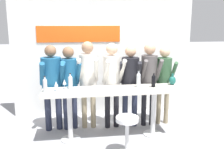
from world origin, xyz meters
TOP-DOWN VIEW (x-y plane):
  - ground_plane at (0.00, 0.00)m, footprint 40.00×40.00m
  - back_wall at (-0.01, 1.39)m, footprint 4.13×0.12m
  - tasting_table at (0.00, 0.00)m, footprint 2.53×0.53m
  - bar_stool at (0.14, -0.67)m, footprint 0.38×0.38m
  - person_far_left at (-1.12, 0.51)m, footprint 0.53×0.62m
  - person_left at (-0.79, 0.50)m, footprint 0.44×0.56m
  - person_center_left at (-0.42, 0.51)m, footprint 0.42×0.55m
  - person_center at (0.05, 0.46)m, footprint 0.45×0.57m
  - person_center_right at (0.43, 0.48)m, footprint 0.49×0.59m
  - person_right at (0.81, 0.45)m, footprint 0.39×0.52m
  - person_far_right at (1.15, 0.50)m, footprint 0.38×0.50m
  - wine_bottle_0 at (-0.76, 0.11)m, footprint 0.08×0.08m
  - wine_bottle_1 at (-1.19, -0.04)m, footprint 0.07×0.07m
  - wine_bottle_2 at (0.49, 0.04)m, footprint 0.08×0.08m
  - wine_bottle_3 at (0.77, 0.02)m, footprint 0.07×0.07m
  - wine_glass_0 at (-0.87, 0.13)m, footprint 0.07×0.07m
  - wine_glass_1 at (-1.00, -0.00)m, footprint 0.07×0.07m
  - decorative_vase at (1.19, 0.13)m, footprint 0.13×0.13m

SIDE VIEW (x-z plane):
  - ground_plane at x=0.00m, z-range 0.00..0.00m
  - bar_stool at x=0.14m, z-range 0.11..0.77m
  - tasting_table at x=0.00m, z-range 0.33..1.28m
  - person_far_right at x=1.15m, z-range 0.21..1.87m
  - decorative_vase at x=1.19m, z-range 0.93..1.15m
  - person_center_right at x=0.43m, z-range 0.20..1.88m
  - person_left at x=-0.79m, z-range 0.21..1.89m
  - person_far_left at x=-1.12m, z-range 0.20..1.92m
  - wine_bottle_3 at x=0.77m, z-range 0.94..1.21m
  - wine_glass_0 at x=-0.87m, z-range 0.99..1.17m
  - wine_glass_1 at x=-1.00m, z-range 0.99..1.17m
  - wine_bottle_1 at x=-1.19m, z-range 0.94..1.23m
  - person_right at x=0.81m, z-range 0.22..1.95m
  - wine_bottle_0 at x=-0.76m, z-range 0.94..1.23m
  - person_center at x=0.05m, z-range 0.22..1.96m
  - wine_bottle_2 at x=0.49m, z-range 0.94..1.27m
  - person_center_left at x=-0.42m, z-range 0.23..2.00m
  - back_wall at x=-0.01m, z-range 0.01..2.76m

